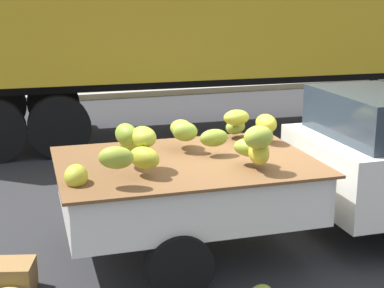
# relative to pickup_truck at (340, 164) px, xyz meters

# --- Properties ---
(ground) EXTENTS (220.00, 220.00, 0.00)m
(ground) POSITION_rel_pickup_truck_xyz_m (-0.89, 0.23, -0.89)
(ground) COLOR #28282B
(curb_strip) EXTENTS (80.00, 0.80, 0.16)m
(curb_strip) POSITION_rel_pickup_truck_xyz_m (-0.89, 10.13, -0.81)
(curb_strip) COLOR gray
(curb_strip) RESTS_ON ground
(pickup_truck) EXTENTS (4.78, 2.02, 1.70)m
(pickup_truck) POSITION_rel_pickup_truck_xyz_m (0.00, 0.00, 0.00)
(pickup_truck) COLOR silver
(pickup_truck) RESTS_ON ground
(semi_trailer) EXTENTS (12.09, 3.05, 3.95)m
(semi_trailer) POSITION_rel_pickup_truck_xyz_m (0.81, 5.47, 1.65)
(semi_trailer) COLOR gold
(semi_trailer) RESTS_ON ground
(produce_crate) EXTENTS (0.60, 0.48, 0.31)m
(produce_crate) POSITION_rel_pickup_truck_xyz_m (-3.72, -0.21, -0.73)
(produce_crate) COLOR olive
(produce_crate) RESTS_ON ground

